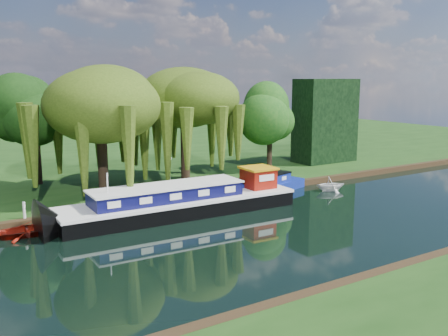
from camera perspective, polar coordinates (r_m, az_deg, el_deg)
ground at (r=27.92m, az=2.49°, el=-7.69°), size 120.00×120.00×0.00m
far_bank at (r=58.43m, az=-16.81°, el=1.66°), size 120.00×52.00×0.45m
dutch_barge at (r=31.93m, az=-4.85°, el=-3.87°), size 15.65×3.95×3.28m
narrowboat at (r=36.46m, az=3.43°, el=-2.46°), size 10.77×4.63×1.56m
red_dinghy at (r=30.02m, az=-21.05°, el=-7.09°), size 3.62×2.67×0.73m
white_cruiser at (r=39.29m, az=12.05°, el=-2.57°), size 2.80×2.59×1.21m
willow_left at (r=35.52m, az=-13.95°, el=6.84°), size 7.12×7.12×8.53m
willow_right at (r=38.87m, az=-4.52°, el=6.96°), size 6.64×6.64×8.09m
tree_far_mid at (r=40.68m, az=-20.83°, el=5.69°), size 4.73×4.73×7.74m
tree_far_right at (r=45.16m, az=5.29°, el=5.80°), size 4.09×4.09×6.70m
conifer_hedge at (r=49.64m, az=11.48°, el=5.33°), size 6.00×3.00×8.00m
lamppost at (r=36.43m, az=-6.24°, el=0.47°), size 0.36×0.36×2.56m
mooring_posts at (r=34.44m, az=-6.16°, el=-2.60°), size 19.16×0.16×1.00m
reeds_near at (r=27.43m, az=24.00°, el=-7.74°), size 33.70×1.50×1.10m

